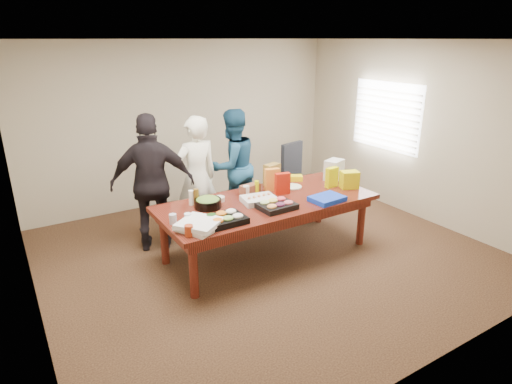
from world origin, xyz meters
TOP-DOWN VIEW (x-y plane):
  - floor at (0.00, 0.00)m, footprint 5.50×5.00m
  - ceiling at (0.00, 0.00)m, footprint 5.50×5.00m
  - wall_back at (0.00, 2.50)m, footprint 5.50×0.04m
  - wall_front at (0.00, -2.50)m, footprint 5.50×0.04m
  - wall_left at (-2.75, 0.00)m, footprint 0.04×5.00m
  - wall_right at (2.75, 0.00)m, footprint 0.04×5.00m
  - window_panel at (2.72, 0.60)m, footprint 0.03×1.40m
  - window_blinds at (2.68, 0.60)m, footprint 0.04×1.36m
  - conference_table at (0.00, 0.00)m, footprint 2.80×1.20m
  - office_chair at (1.19, 0.90)m, footprint 0.67×0.67m
  - person_center at (-0.55, 0.96)m, footprint 0.66×0.45m
  - person_right at (0.17, 1.24)m, footprint 0.93×0.78m
  - person_left at (-1.18, 0.94)m, footprint 1.17×0.80m
  - veggie_tray at (-0.79, -0.33)m, footprint 0.46×0.36m
  - fruit_tray at (-0.06, -0.29)m, footprint 0.45×0.35m
  - sheet_cake at (-0.13, 0.00)m, footprint 0.46×0.37m
  - salad_bowl at (-0.75, 0.18)m, footprint 0.36×0.36m
  - chip_bag_blue at (0.64, -0.42)m, footprint 0.44×0.34m
  - chip_bag_red at (0.31, 0.11)m, footprint 0.21×0.13m
  - chip_bag_yellow at (1.05, -0.02)m, footprint 0.19×0.09m
  - chip_bag_orange at (0.27, 0.30)m, footprint 0.21×0.14m
  - mayo_jar at (-0.13, 0.32)m, footprint 0.10×0.10m
  - mustard_bottle at (0.04, 0.32)m, footprint 0.06×0.06m
  - dressing_bottle at (-0.84, 0.33)m, footprint 0.08×0.08m
  - ranch_bottle at (-0.89, 0.37)m, footprint 0.07×0.07m
  - banana_bunch at (0.78, 0.48)m, footprint 0.26×0.22m
  - bread_loaf at (-0.04, 0.37)m, footprint 0.30×0.16m
  - kraft_bag at (0.40, 0.50)m, footprint 0.25×0.18m
  - red_cup at (-1.27, -0.44)m, footprint 0.10×0.10m
  - clear_cup_a at (-1.15, -0.12)m, footprint 0.09×0.09m
  - clear_cup_b at (-1.30, -0.06)m, footprint 0.10×0.10m
  - pizza_box_lower at (-1.10, -0.32)m, footprint 0.56×0.56m
  - pizza_box_upper at (-1.11, -0.35)m, footprint 0.58×0.58m
  - plate_a at (0.57, 0.25)m, footprint 0.32×0.32m
  - plate_b at (0.46, 0.37)m, footprint 0.28×0.28m
  - dip_bowl_a at (0.47, 0.41)m, footprint 0.16×0.16m
  - dip_bowl_b at (-0.54, 0.31)m, footprint 0.18×0.18m
  - grocery_bag_white at (1.30, 0.21)m, footprint 0.33×0.28m
  - grocery_bag_yellow at (1.23, -0.18)m, footprint 0.28×0.24m

SIDE VIEW (x-z plane):
  - floor at x=0.00m, z-range -0.02..0.00m
  - conference_table at x=0.00m, z-range 0.00..0.75m
  - office_chair at x=1.19m, z-range 0.00..1.09m
  - plate_b at x=0.46m, z-range 0.75..0.77m
  - plate_a at x=0.57m, z-range 0.75..0.77m
  - pizza_box_lower at x=-1.10m, z-range 0.75..0.80m
  - dip_bowl_b at x=-0.54m, z-range 0.75..0.81m
  - dip_bowl_a at x=0.47m, z-range 0.75..0.81m
  - chip_bag_blue at x=0.64m, z-range 0.75..0.81m
  - fruit_tray at x=-0.06m, z-range 0.75..0.82m
  - veggie_tray at x=-0.79m, z-range 0.75..0.82m
  - sheet_cake at x=-0.13m, z-range 0.75..0.82m
  - banana_bunch at x=0.78m, z-range 0.75..0.83m
  - salad_bowl at x=-0.75m, z-range 0.75..0.86m
  - clear_cup_a at x=-1.15m, z-range 0.75..0.86m
  - bread_loaf at x=-0.04m, z-range 0.75..0.86m
  - clear_cup_b at x=-1.30m, z-range 0.75..0.86m
  - red_cup at x=-1.27m, z-range 0.75..0.87m
  - mayo_jar at x=-0.13m, z-range 0.75..0.88m
  - pizza_box_upper at x=-1.11m, z-range 0.80..0.85m
  - mustard_bottle at x=0.04m, z-range 0.75..0.92m
  - ranch_bottle at x=-0.89m, z-range 0.75..0.94m
  - dressing_bottle at x=-0.84m, z-range 0.75..0.96m
  - grocery_bag_yellow at x=1.23m, z-range 0.75..0.99m
  - person_right at x=0.17m, z-range 0.00..1.74m
  - person_center at x=-0.55m, z-range 0.00..1.75m
  - chip_bag_yellow at x=1.05m, z-range 0.75..1.03m
  - chip_bag_red at x=0.31m, z-range 0.75..1.04m
  - grocery_bag_white at x=1.30m, z-range 0.75..1.05m
  - kraft_bag at x=0.40m, z-range 0.75..1.05m
  - chip_bag_orange at x=0.27m, z-range 0.75..1.06m
  - person_left at x=-1.18m, z-range 0.00..1.84m
  - wall_back at x=0.00m, z-range 0.00..2.70m
  - wall_front at x=0.00m, z-range 0.00..2.70m
  - wall_left at x=-2.75m, z-range 0.00..2.70m
  - wall_right at x=2.75m, z-range 0.00..2.70m
  - window_panel at x=2.72m, z-range 0.95..2.05m
  - window_blinds at x=2.68m, z-range 1.00..2.00m
  - ceiling at x=0.00m, z-range 2.70..2.72m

